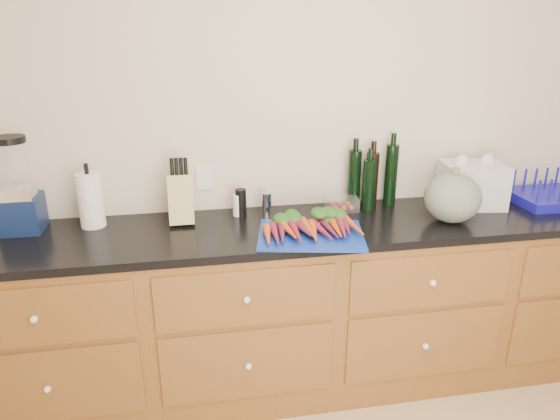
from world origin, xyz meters
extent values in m
cube|color=beige|center=(0.00, 1.62, 1.30)|extent=(4.10, 0.05, 2.60)
cube|color=brown|center=(0.00, 1.30, 0.45)|extent=(3.60, 0.60, 0.90)
cube|color=brown|center=(-1.35, 0.99, 0.72)|extent=(0.82, 0.01, 0.28)
sphere|color=white|center=(-1.35, 0.98, 0.72)|extent=(0.03, 0.03, 0.03)
cube|color=brown|center=(-1.35, 0.99, 0.36)|extent=(0.82, 0.01, 0.38)
sphere|color=white|center=(-1.35, 0.98, 0.36)|extent=(0.03, 0.03, 0.03)
cube|color=brown|center=(-0.45, 0.99, 0.72)|extent=(0.82, 0.01, 0.28)
sphere|color=white|center=(-0.45, 0.98, 0.72)|extent=(0.03, 0.03, 0.03)
cube|color=brown|center=(-0.45, 0.99, 0.36)|extent=(0.82, 0.01, 0.38)
sphere|color=white|center=(-0.45, 0.98, 0.36)|extent=(0.03, 0.03, 0.03)
cube|color=brown|center=(0.45, 0.99, 0.72)|extent=(0.82, 0.01, 0.28)
sphere|color=white|center=(0.45, 0.98, 0.72)|extent=(0.03, 0.03, 0.03)
cube|color=brown|center=(0.45, 0.99, 0.36)|extent=(0.82, 0.01, 0.38)
sphere|color=white|center=(0.45, 0.98, 0.36)|extent=(0.03, 0.03, 0.03)
cube|color=black|center=(0.00, 1.30, 0.92)|extent=(3.64, 0.62, 0.04)
cube|color=#1332A2|center=(-0.12, 1.14, 0.95)|extent=(0.56, 0.46, 0.01)
cone|color=#D65119|center=(-0.33, 1.12, 0.97)|extent=(0.04, 0.20, 0.04)
cone|color=maroon|center=(-0.30, 1.12, 0.97)|extent=(0.04, 0.20, 0.04)
cone|color=maroon|center=(-0.26, 1.12, 0.97)|extent=(0.04, 0.20, 0.04)
cone|color=#D65119|center=(-0.23, 1.12, 0.97)|extent=(0.04, 0.20, 0.04)
cone|color=maroon|center=(-0.20, 1.12, 0.97)|extent=(0.04, 0.20, 0.04)
cone|color=maroon|center=(-0.17, 1.12, 0.97)|extent=(0.04, 0.20, 0.04)
cone|color=#D65119|center=(-0.13, 1.12, 0.97)|extent=(0.04, 0.20, 0.04)
ellipsoid|color=#194B19|center=(-0.23, 1.27, 0.98)|extent=(0.20, 0.12, 0.06)
cone|color=#D65119|center=(-0.10, 1.12, 0.97)|extent=(0.04, 0.20, 0.04)
cone|color=maroon|center=(-0.07, 1.12, 0.97)|extent=(0.04, 0.20, 0.04)
cone|color=maroon|center=(-0.04, 1.12, 0.97)|extent=(0.04, 0.20, 0.04)
cone|color=#D65119|center=(-0.01, 1.12, 0.97)|extent=(0.04, 0.20, 0.04)
cone|color=maroon|center=(0.03, 1.12, 0.97)|extent=(0.04, 0.20, 0.04)
cone|color=maroon|center=(0.06, 1.12, 0.97)|extent=(0.04, 0.20, 0.04)
cone|color=#D65119|center=(0.09, 1.12, 0.97)|extent=(0.04, 0.20, 0.04)
ellipsoid|color=#194B19|center=(-0.01, 1.27, 0.98)|extent=(0.20, 0.12, 0.06)
ellipsoid|color=#586353|center=(0.63, 1.21, 1.07)|extent=(0.28, 0.28, 0.25)
cube|color=#0F1E46|center=(-1.48, 1.46, 1.03)|extent=(0.18, 0.18, 0.17)
cube|color=silver|center=(-1.48, 1.43, 1.14)|extent=(0.16, 0.11, 0.05)
cylinder|color=white|center=(-1.48, 1.46, 1.25)|extent=(0.14, 0.14, 0.24)
cylinder|color=black|center=(-1.48, 1.46, 1.39)|extent=(0.15, 0.15, 0.03)
cylinder|color=white|center=(-1.16, 1.46, 1.08)|extent=(0.12, 0.12, 0.27)
cube|color=tan|center=(-0.72, 1.44, 1.06)|extent=(0.12, 0.12, 0.25)
cylinder|color=white|center=(-0.43, 1.48, 1.00)|extent=(0.05, 0.05, 0.12)
cylinder|color=black|center=(-0.42, 1.48, 1.01)|extent=(0.06, 0.06, 0.14)
cylinder|color=silver|center=(-0.28, 1.48, 1.00)|extent=(0.05, 0.05, 0.12)
cube|color=white|center=(0.14, 1.47, 0.98)|extent=(0.16, 0.13, 0.07)
cylinder|color=black|center=(0.21, 1.52, 1.10)|extent=(0.07, 0.07, 0.32)
cylinder|color=black|center=(0.32, 1.53, 1.09)|extent=(0.07, 0.07, 0.30)
cylinder|color=black|center=(0.42, 1.52, 1.11)|extent=(0.07, 0.07, 0.34)
cylinder|color=black|center=(0.28, 1.46, 1.08)|extent=(0.07, 0.07, 0.27)
cube|color=#1412A1|center=(1.34, 1.38, 0.97)|extent=(0.43, 0.34, 0.05)
camera|label=1|loc=(-0.65, -0.99, 1.87)|focal=32.00mm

